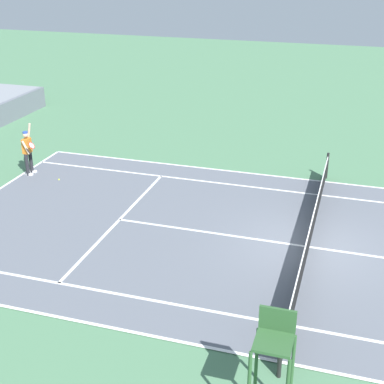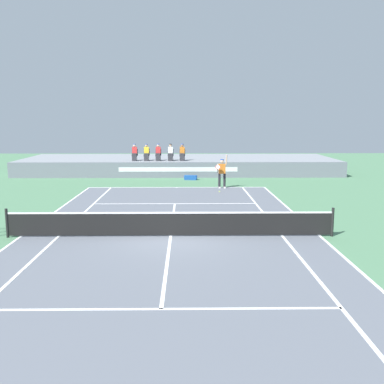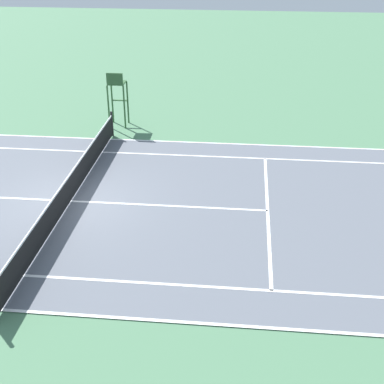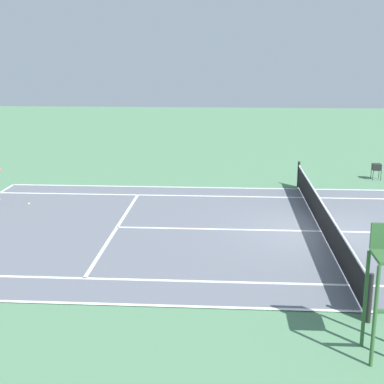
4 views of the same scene
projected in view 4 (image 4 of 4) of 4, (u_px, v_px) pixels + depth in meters
The scene contains 5 objects.
ground_plane at pixel (321, 232), 17.15m from camera, with size 80.00×80.00×0.00m, color #4C7A56.
court at pixel (321, 232), 17.14m from camera, with size 11.08×23.88×0.03m.
net at pixel (322, 216), 17.02m from camera, with size 11.98×0.10×1.07m.
tennis_ball at pixel (29, 204), 20.23m from camera, with size 0.07×0.07×0.07m, color #D1E533.
ball_hopper at pixel (377, 167), 24.10m from camera, with size 0.36×0.36×0.70m.
Camera 4 is at (-16.55, 2.95, 5.40)m, focal length 51.78 mm.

